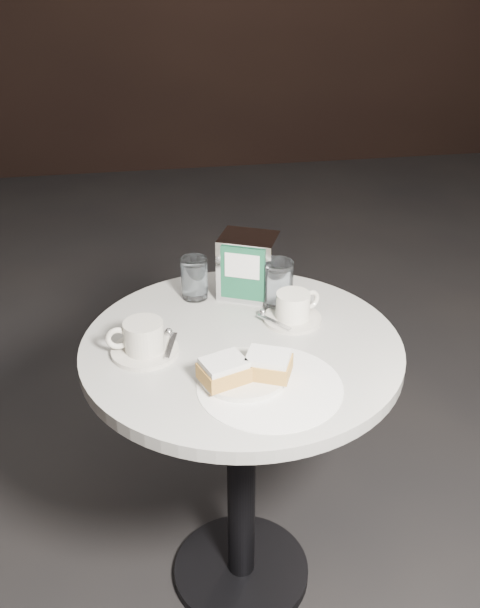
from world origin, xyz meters
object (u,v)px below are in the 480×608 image
at_px(coffee_cup_right, 293,309).
at_px(water_glass_left, 194,279).
at_px(beignet_plate, 245,370).
at_px(coffee_cup_left, 143,340).
at_px(cafe_table, 241,414).
at_px(napkin_dispenser, 248,266).
at_px(water_glass_right, 278,285).

bearing_deg(coffee_cup_right, water_glass_left, 122.32).
bearing_deg(beignet_plate, coffee_cup_left, 146.08).
bearing_deg(cafe_table, napkin_dispenser, 76.28).
bearing_deg(water_glass_left, water_glass_right, -21.92).
bearing_deg(napkin_dispenser, cafe_table, -79.50).
height_order(beignet_plate, coffee_cup_right, coffee_cup_right).
height_order(cafe_table, coffee_cup_left, coffee_cup_left).
height_order(coffee_cup_left, napkin_dispenser, napkin_dispenser).
bearing_deg(napkin_dispenser, coffee_cup_right, -35.76).
xyz_separation_m(coffee_cup_left, coffee_cup_right, (0.34, 0.08, -0.00)).
distance_m(cafe_table, beignet_plate, 0.26).
height_order(coffee_cup_left, water_glass_right, water_glass_right).
relative_size(beignet_plate, napkin_dispenser, 1.21).
relative_size(water_glass_left, napkin_dispenser, 0.63).
relative_size(cafe_table, beignet_plate, 3.76).
xyz_separation_m(beignet_plate, water_glass_right, (0.13, 0.28, 0.03)).
height_order(cafe_table, napkin_dispenser, napkin_dispenser).
xyz_separation_m(cafe_table, coffee_cup_left, (-0.21, -0.01, 0.23)).
bearing_deg(coffee_cup_left, beignet_plate, -34.18).
bearing_deg(cafe_table, water_glass_right, 52.74).
relative_size(coffee_cup_left, water_glass_left, 1.48).
distance_m(cafe_table, water_glass_left, 0.34).
height_order(cafe_table, water_glass_left, water_glass_left).
xyz_separation_m(cafe_table, beignet_plate, (-0.02, -0.14, 0.22)).
bearing_deg(napkin_dispenser, water_glass_right, -24.22).
bearing_deg(beignet_plate, cafe_table, 83.09).
relative_size(coffee_cup_right, water_glass_right, 1.52).
relative_size(coffee_cup_right, napkin_dispenser, 1.07).
height_order(beignet_plate, napkin_dispenser, napkin_dispenser).
distance_m(coffee_cup_left, napkin_dispenser, 0.34).
bearing_deg(water_glass_right, cafe_table, -127.26).
xyz_separation_m(cafe_table, water_glass_right, (0.11, 0.15, 0.25)).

